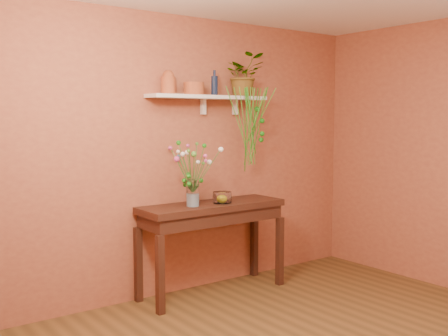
# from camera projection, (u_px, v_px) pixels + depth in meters

# --- Properties ---
(room) EXTENTS (4.04, 4.04, 2.70)m
(room) POSITION_uv_depth(u_px,v_px,m) (355.00, 170.00, 3.75)
(room) COLOR brown
(room) RESTS_ON ground
(sideboard) EXTENTS (1.47, 0.47, 0.89)m
(sideboard) POSITION_uv_depth(u_px,v_px,m) (212.00, 216.00, 5.21)
(sideboard) COLOR #391D15
(sideboard) RESTS_ON ground
(wall_shelf) EXTENTS (1.30, 0.24, 0.19)m
(wall_shelf) POSITION_uv_depth(u_px,v_px,m) (209.00, 98.00, 5.24)
(wall_shelf) COLOR white
(wall_shelf) RESTS_ON room
(terracotta_jug) EXTENTS (0.15, 0.15, 0.22)m
(terracotta_jug) POSITION_uv_depth(u_px,v_px,m) (168.00, 83.00, 4.98)
(terracotta_jug) COLOR #A14529
(terracotta_jug) RESTS_ON wall_shelf
(terracotta_pot) EXTENTS (0.25, 0.25, 0.12)m
(terracotta_pot) POSITION_uv_depth(u_px,v_px,m) (194.00, 89.00, 5.11)
(terracotta_pot) COLOR #A14529
(terracotta_pot) RESTS_ON wall_shelf
(blue_bottle) EXTENTS (0.09, 0.09, 0.25)m
(blue_bottle) POSITION_uv_depth(u_px,v_px,m) (215.00, 85.00, 5.25)
(blue_bottle) COLOR #111D37
(blue_bottle) RESTS_ON wall_shelf
(spider_plant) EXTENTS (0.48, 0.45, 0.44)m
(spider_plant) POSITION_uv_depth(u_px,v_px,m) (244.00, 75.00, 5.48)
(spider_plant) COLOR #1E7816
(spider_plant) RESTS_ON wall_shelf
(plant_fronds) EXTENTS (0.60, 0.34, 0.85)m
(plant_fronds) POSITION_uv_depth(u_px,v_px,m) (255.00, 123.00, 5.42)
(plant_fronds) COLOR #1E7816
(plant_fronds) RESTS_ON wall_shelf
(glass_vase) EXTENTS (0.12, 0.12, 0.25)m
(glass_vase) POSITION_uv_depth(u_px,v_px,m) (193.00, 195.00, 5.00)
(glass_vase) COLOR white
(glass_vase) RESTS_ON sideboard
(bouquet) EXTENTS (0.41, 0.50, 0.48)m
(bouquet) POSITION_uv_depth(u_px,v_px,m) (192.00, 163.00, 4.95)
(bouquet) COLOR #386B28
(bouquet) RESTS_ON glass_vase
(glass_bowl) EXTENTS (0.18, 0.18, 0.11)m
(glass_bowl) POSITION_uv_depth(u_px,v_px,m) (222.00, 198.00, 5.20)
(glass_bowl) COLOR white
(glass_bowl) RESTS_ON sideboard
(lemon) EXTENTS (0.08, 0.08, 0.08)m
(lemon) POSITION_uv_depth(u_px,v_px,m) (222.00, 199.00, 5.18)
(lemon) COLOR gold
(lemon) RESTS_ON glass_bowl
(carton) EXTENTS (0.07, 0.06, 0.12)m
(carton) POSITION_uv_depth(u_px,v_px,m) (191.00, 199.00, 5.04)
(carton) COLOR teal
(carton) RESTS_ON sideboard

